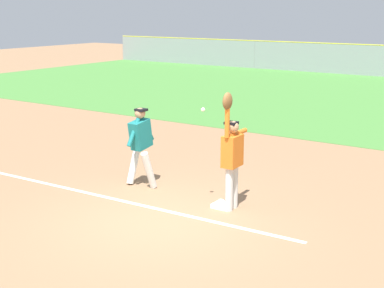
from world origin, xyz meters
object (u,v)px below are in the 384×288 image
object	(u,v)px
fielder	(232,153)
parked_car_silver	(383,58)
runner	(141,141)
first_base	(224,205)
parked_car_red	(300,53)
baseball	(203,110)

from	to	relation	value
fielder	parked_car_silver	bearing A→B (deg)	-82.47
runner	parked_car_silver	world-z (taller)	runner
runner	parked_car_silver	bearing A→B (deg)	96.17
first_base	parked_car_silver	world-z (taller)	parked_car_silver
fielder	parked_car_red	xyz separation A→B (m)	(-10.72, 28.05, -0.45)
runner	baseball	xyz separation A→B (m)	(1.79, -0.34, 0.92)
parked_car_red	runner	bearing A→B (deg)	-74.35
baseball	parked_car_red	distance (m)	30.05
first_base	fielder	world-z (taller)	fielder
baseball	parked_car_silver	xyz separation A→B (m)	(-4.28, 27.47, -1.24)
first_base	baseball	bearing A→B (deg)	-150.22
runner	first_base	bearing A→B (deg)	-2.64
fielder	parked_car_silver	world-z (taller)	fielder
runner	baseball	size ratio (longest dim) A/B	23.24
parked_car_red	parked_car_silver	size ratio (longest dim) A/B	0.99
fielder	parked_car_red	bearing A→B (deg)	-71.54
first_base	runner	xyz separation A→B (m)	(-2.15, 0.13, 0.96)
runner	baseball	bearing A→B (deg)	-9.77
fielder	runner	distance (m)	2.32
parked_car_silver	baseball	bearing A→B (deg)	-79.29
fielder	baseball	size ratio (longest dim) A/B	30.81
first_base	parked_car_red	size ratio (longest dim) A/B	0.09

